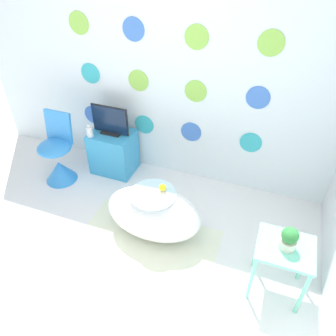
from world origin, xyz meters
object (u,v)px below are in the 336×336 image
vase (90,131)px  tv (110,122)px  potted_plant_left (289,238)px  chair (58,160)px  bathtub (154,213)px

vase → tv: bearing=34.9°
tv → potted_plant_left: tv is taller
chair → tv: tv is taller
tv → chair: bearing=-142.7°
bathtub → chair: bearing=164.0°
tv → potted_plant_left: (2.04, -1.01, -0.05)m
bathtub → potted_plant_left: size_ratio=4.76×
potted_plant_left → bathtub: bearing=169.3°
bathtub → vase: bearing=148.3°
bathtub → tv: bearing=137.2°
bathtub → chair: (-1.36, 0.39, 0.01)m
vase → potted_plant_left: potted_plant_left is taller
bathtub → tv: 1.23m
potted_plant_left → vase: bearing=158.7°
tv → potted_plant_left: 2.27m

